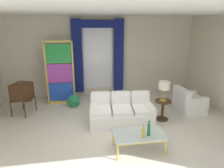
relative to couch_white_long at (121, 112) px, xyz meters
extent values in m
plane|color=silver|center=(-0.29, -0.55, -0.30)|extent=(16.00, 16.00, 0.00)
cube|color=beige|center=(-0.29, 2.51, 1.20)|extent=(8.00, 0.12, 3.00)
cube|color=white|center=(-0.29, 0.25, 2.72)|extent=(8.00, 7.60, 0.04)
cube|color=white|center=(-0.40, 2.43, 1.25)|extent=(1.10, 0.02, 2.50)
cylinder|color=gold|center=(-0.40, 2.35, 2.56)|extent=(2.00, 0.04, 0.04)
cube|color=navy|center=(-1.17, 2.33, 1.25)|extent=(0.36, 0.12, 2.70)
cube|color=navy|center=(0.37, 2.33, 1.25)|extent=(0.36, 0.12, 2.70)
cube|color=navy|center=(-0.40, 2.33, 2.42)|extent=(1.80, 0.10, 0.28)
cube|color=white|center=(-0.01, -0.09, -0.11)|extent=(1.81, 1.05, 0.38)
cube|color=white|center=(0.03, 0.28, 0.09)|extent=(1.75, 0.36, 0.78)
cube|color=white|center=(0.77, -0.16, -0.02)|extent=(0.28, 0.87, 0.56)
cube|color=white|center=(-0.79, -0.02, -0.02)|extent=(0.28, 0.87, 0.56)
cube|color=white|center=(0.56, -0.19, 0.14)|extent=(0.60, 0.78, 0.12)
cube|color=white|center=(0.59, 0.13, 0.36)|extent=(0.52, 0.19, 0.40)
cube|color=white|center=(-0.01, -0.14, 0.14)|extent=(0.60, 0.78, 0.12)
cube|color=white|center=(0.02, 0.18, 0.36)|extent=(0.52, 0.19, 0.40)
cube|color=white|center=(-0.59, -0.09, 0.14)|extent=(0.60, 0.78, 0.12)
cube|color=white|center=(-0.56, 0.23, 0.36)|extent=(0.52, 0.19, 0.40)
cube|color=silver|center=(0.09, -1.41, 0.10)|extent=(1.13, 0.66, 0.02)
cube|color=gold|center=(0.09, -1.10, 0.08)|extent=(1.13, 0.04, 0.03)
cube|color=gold|center=(0.09, -1.72, 0.08)|extent=(1.13, 0.04, 0.03)
cube|color=gold|center=(-0.45, -1.41, 0.08)|extent=(0.04, 0.66, 0.03)
cube|color=gold|center=(0.64, -1.41, 0.08)|extent=(0.04, 0.66, 0.03)
cylinder|color=gold|center=(-0.43, -1.12, -0.11)|extent=(0.04, 0.04, 0.38)
cylinder|color=gold|center=(0.62, -1.12, -0.11)|extent=(0.04, 0.04, 0.38)
cylinder|color=gold|center=(-0.43, -1.70, -0.11)|extent=(0.04, 0.04, 0.38)
cylinder|color=gold|center=(0.62, -1.70, -0.11)|extent=(0.04, 0.04, 0.38)
cylinder|color=gold|center=(0.14, -1.58, 0.20)|extent=(0.07, 0.07, 0.19)
cylinder|color=gold|center=(0.14, -1.58, 0.33)|extent=(0.03, 0.03, 0.06)
sphere|color=gold|center=(0.14, -1.58, 0.37)|extent=(0.04, 0.04, 0.04)
cylinder|color=#196B3D|center=(0.29, -1.52, 0.23)|extent=(0.07, 0.07, 0.26)
cylinder|color=#196B3D|center=(0.29, -1.52, 0.39)|extent=(0.03, 0.03, 0.06)
sphere|color=#196B3D|center=(0.29, -1.52, 0.44)|extent=(0.04, 0.04, 0.04)
cube|color=#472D19|center=(-2.89, 1.04, 0.20)|extent=(0.62, 0.54, 0.03)
cylinder|color=#472D19|center=(-3.22, 0.87, -0.05)|extent=(0.04, 0.04, 0.50)
cylinder|color=#472D19|center=(-3.01, 1.39, -0.05)|extent=(0.04, 0.04, 0.50)
cylinder|color=#472D19|center=(-2.78, 0.68, -0.05)|extent=(0.04, 0.04, 0.50)
cylinder|color=#472D19|center=(-2.56, 1.20, -0.05)|extent=(0.04, 0.04, 0.50)
cube|color=#472D19|center=(-2.89, 1.04, 0.45)|extent=(0.66, 0.70, 0.48)
cube|color=black|center=(-3.11, 1.13, 0.47)|extent=(0.16, 0.37, 0.30)
cylinder|color=gold|center=(-3.14, 1.05, 0.28)|extent=(0.03, 0.04, 0.04)
cylinder|color=gold|center=(-3.08, 1.20, 0.28)|extent=(0.03, 0.04, 0.04)
cylinder|color=silver|center=(-2.89, 1.04, 0.87)|extent=(0.06, 0.12, 0.34)
cylinder|color=silver|center=(-2.89, 1.04, 0.87)|extent=(0.06, 0.12, 0.34)
cube|color=white|center=(2.33, 0.34, -0.10)|extent=(0.83, 0.83, 0.40)
cube|color=white|center=(2.33, 0.34, 0.15)|extent=(0.71, 0.71, 0.10)
cube|color=white|center=(2.01, 0.33, 0.10)|extent=(0.23, 0.81, 0.80)
cube|color=white|center=(2.32, 0.66, -0.01)|extent=(0.74, 0.20, 0.58)
cube|color=white|center=(2.34, 0.02, -0.01)|extent=(0.74, 0.20, 0.58)
cube|color=gold|center=(-2.23, 1.72, 0.80)|extent=(0.05, 0.05, 2.20)
cube|color=gold|center=(-1.33, 1.72, 0.80)|extent=(0.05, 0.05, 2.20)
cube|color=gold|center=(-1.78, 1.72, 1.87)|extent=(0.90, 0.05, 0.06)
cube|color=gold|center=(-1.78, 1.72, -0.25)|extent=(0.90, 0.05, 0.10)
cube|color=#1E47B7|center=(-1.78, 1.72, 0.13)|extent=(0.82, 0.02, 0.64)
cube|color=purple|center=(-1.78, 1.72, 0.80)|extent=(0.82, 0.02, 0.64)
cube|color=#238E3D|center=(-1.78, 1.72, 1.46)|extent=(0.82, 0.02, 0.64)
cylinder|color=beige|center=(-1.36, 1.38, -0.27)|extent=(0.16, 0.16, 0.06)
ellipsoid|color=#104FAD|center=(-1.36, 1.38, -0.16)|extent=(0.18, 0.32, 0.20)
sphere|color=#104FAD|center=(-1.36, 1.52, -0.05)|extent=(0.09, 0.09, 0.09)
cone|color=gold|center=(-1.36, 1.58, -0.05)|extent=(0.02, 0.04, 0.02)
cone|color=#258E55|center=(-1.36, 1.20, -0.06)|extent=(0.44, 0.40, 0.50)
cylinder|color=#472D19|center=(1.23, -0.05, 0.28)|extent=(0.48, 0.48, 0.03)
cylinder|color=#472D19|center=(1.23, -0.05, -0.01)|extent=(0.08, 0.08, 0.55)
cylinder|color=#472D19|center=(1.23, -0.05, -0.29)|extent=(0.36, 0.36, 0.03)
cylinder|color=#B29338|center=(1.23, -0.05, 0.31)|extent=(0.18, 0.18, 0.04)
cylinder|color=#B29338|center=(1.23, -0.05, 0.51)|extent=(0.03, 0.03, 0.36)
cylinder|color=silver|center=(1.23, -0.05, 0.75)|extent=(0.32, 0.32, 0.22)
camera|label=1|loc=(-1.15, -5.30, 2.46)|focal=33.00mm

